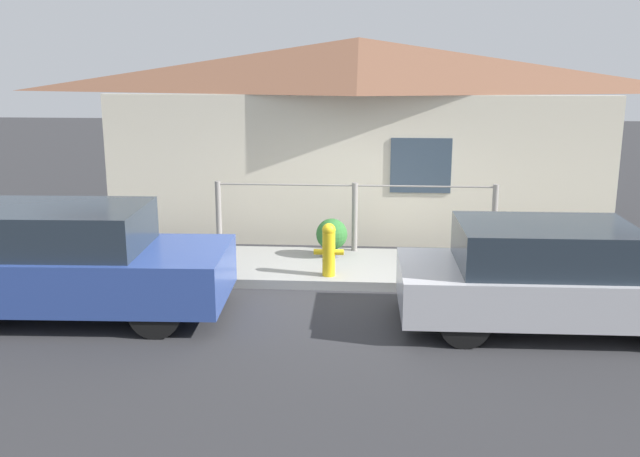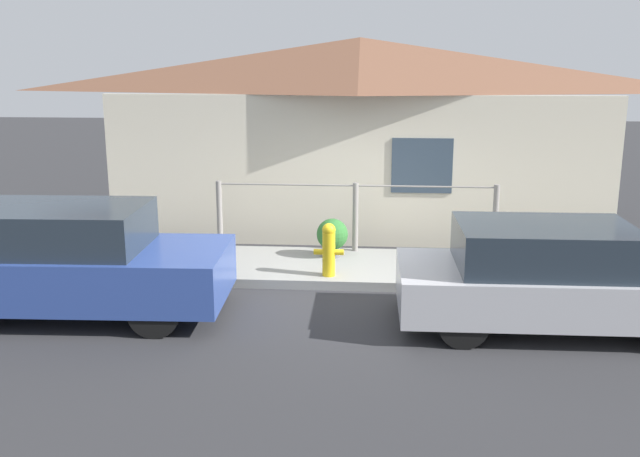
# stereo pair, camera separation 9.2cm
# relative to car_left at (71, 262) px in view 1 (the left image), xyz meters

# --- Properties ---
(ground_plane) EXTENTS (60.00, 60.00, 0.00)m
(ground_plane) POSITION_rel_car_left_xyz_m (3.79, 1.27, -0.76)
(ground_plane) COLOR #2D2D30
(sidewalk) EXTENTS (24.00, 1.96, 0.15)m
(sidewalk) POSITION_rel_car_left_xyz_m (3.79, 2.25, -0.69)
(sidewalk) COLOR gray
(sidewalk) RESTS_ON ground_plane
(house) EXTENTS (9.80, 2.23, 3.83)m
(house) POSITION_rel_car_left_xyz_m (3.79, 4.88, 2.31)
(house) COLOR beige
(house) RESTS_ON ground_plane
(fence) EXTENTS (4.90, 0.10, 1.21)m
(fence) POSITION_rel_car_left_xyz_m (3.79, 3.08, 0.05)
(fence) COLOR gray
(fence) RESTS_ON sidewalk
(car_left) EXTENTS (4.22, 1.91, 1.52)m
(car_left) POSITION_rel_car_left_xyz_m (0.00, 0.00, 0.00)
(car_left) COLOR #2D4793
(car_left) RESTS_ON ground_plane
(car_right) EXTENTS (4.05, 1.76, 1.39)m
(car_right) POSITION_rel_car_left_xyz_m (6.42, 0.00, -0.07)
(car_right) COLOR #B7B7BC
(car_right) RESTS_ON ground_plane
(fire_hydrant) EXTENTS (0.47, 0.21, 0.84)m
(fire_hydrant) POSITION_rel_car_left_xyz_m (3.42, 1.58, -0.18)
(fire_hydrant) COLOR yellow
(fire_hydrant) RESTS_ON sidewalk
(potted_plant_near_hydrant) EXTENTS (0.53, 0.53, 0.66)m
(potted_plant_near_hydrant) POSITION_rel_car_left_xyz_m (3.41, 2.65, -0.24)
(potted_plant_near_hydrant) COLOR slate
(potted_plant_near_hydrant) RESTS_ON sidewalk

